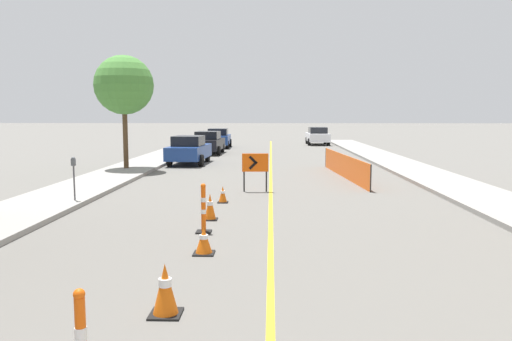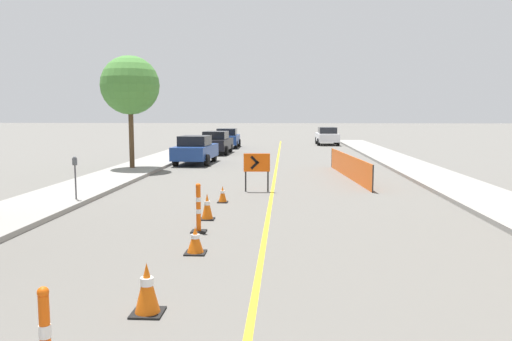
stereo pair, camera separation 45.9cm
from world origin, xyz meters
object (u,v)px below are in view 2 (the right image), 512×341
Objects in this scene: traffic_cone_third at (147,289)px; parked_car_opposite_side at (327,136)px; parked_car_curb_far at (227,138)px; parking_meter_near_curb at (75,169)px; parked_car_curb_near at (195,150)px; traffic_cone_fifth at (207,207)px; traffic_cone_farthest at (223,194)px; traffic_cone_fourth at (195,240)px; street_tree_left_near at (130,86)px; delineator_post_rear at (199,211)px; parked_car_curb_mid at (216,142)px; arrow_barricade_primary at (257,165)px.

parked_car_opposite_side reaches higher than traffic_cone_third.
parking_meter_near_curb is (-1.75, -26.01, 0.30)m from parked_car_curb_far.
parked_car_curb_near reaches higher than traffic_cone_third.
traffic_cone_fifth reaches higher than traffic_cone_farthest.
parked_car_opposite_side is at bearing 66.66° from parked_car_curb_near.
parked_car_curb_near reaches higher than traffic_cone_fourth.
traffic_cone_third is 0.14× the size of street_tree_left_near.
parked_car_opposite_side is (5.83, 33.81, 0.29)m from delineator_post_rear.
street_tree_left_near reaches higher than parked_car_opposite_side.
delineator_post_rear is 0.27× the size of parked_car_opposite_side.
traffic_cone_third is at bearing -86.51° from parked_car_curb_far.
parked_car_curb_near is (-3.10, 21.01, 0.43)m from traffic_cone_third.
traffic_cone_farthest is at bearing -57.08° from street_tree_left_near.
parked_car_curb_near is at bearing 100.49° from delineator_post_rear.
parked_car_curb_far is at bearing 86.16° from parking_meter_near_curb.
parked_car_curb_mid is (-2.78, 23.12, 0.29)m from delineator_post_rear.
traffic_cone_fourth is (0.13, 3.07, -0.10)m from traffic_cone_third.
traffic_cone_fifth is (-0.26, 3.24, 0.08)m from traffic_cone_fourth.
traffic_cone_third is at bearing -99.88° from parked_car_opposite_side.
traffic_cone_fifth is 0.13× the size of street_tree_left_near.
delineator_post_rear is 0.22× the size of street_tree_left_near.
traffic_cone_farthest is 11.05m from street_tree_left_near.
traffic_cone_fourth is 0.79× the size of traffic_cone_fifth.
traffic_cone_farthest is at bearing -79.16° from parked_car_curb_mid.
parked_car_curb_mid is 1.01× the size of parked_car_curb_far.
parking_meter_near_curb reaches higher than traffic_cone_farthest.
traffic_cone_farthest is 4.66m from parking_meter_near_curb.
parking_meter_near_curb reaches higher than traffic_cone_fourth.
street_tree_left_near reaches higher than parked_car_curb_near.
parking_meter_near_curb is (-4.60, 8.38, 0.73)m from traffic_cone_third.
parked_car_curb_mid reaches higher than traffic_cone_third.
arrow_barricade_primary is 17.27m from parked_car_curb_mid.
parked_car_opposite_side is (5.76, 29.80, 0.54)m from traffic_cone_farthest.
traffic_cone_fifth is at bearing -85.72° from parked_car_curb_far.
traffic_cone_third is at bearing -78.44° from parked_car_curb_near.
parked_car_curb_mid is 3.22× the size of parking_meter_near_curb.
traffic_cone_third is 8.89m from traffic_cone_farthest.
parking_meter_near_curb is (-4.48, 3.49, 0.59)m from delineator_post_rear.
traffic_cone_fourth is 7.16m from parking_meter_near_curb.
traffic_cone_third is 9.59m from parking_meter_near_curb.
traffic_cone_fifth is 0.52× the size of parking_meter_near_curb.
street_tree_left_near is at bearing -123.48° from parked_car_curb_near.
arrow_barricade_primary is 1.03× the size of parking_meter_near_curb.
traffic_cone_fifth is 0.16× the size of parked_car_opposite_side.
parked_car_opposite_side is at bearing 79.76° from traffic_cone_fifth.
traffic_cone_third is 28.16m from parked_car_curb_mid.
parking_meter_near_curb is at bearing 118.78° from traffic_cone_third.
parked_car_curb_mid and parked_car_opposite_side have the same top height.
delineator_post_rear is 29.64m from parked_car_curb_far.
street_tree_left_near is at bearing -100.72° from parked_car_curb_far.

